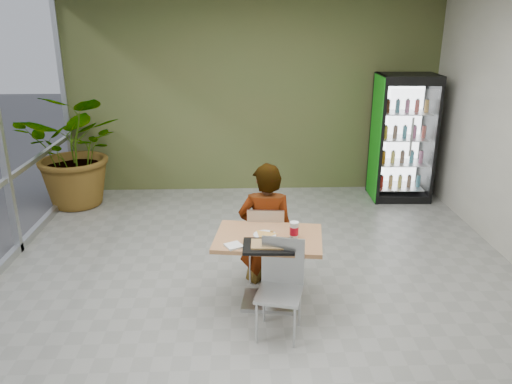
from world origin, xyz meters
TOP-DOWN VIEW (x-y plane):
  - ground at (0.00, 0.00)m, footprint 7.00×7.00m
  - room_envelope at (0.00, 0.00)m, footprint 6.00×7.00m
  - dining_table at (0.04, -0.15)m, footprint 1.13×0.86m
  - chair_far at (0.04, 0.31)m, footprint 0.42×0.42m
  - chair_near at (0.13, -0.59)m, footprint 0.48×0.49m
  - seated_woman at (0.05, 0.36)m, footprint 0.64×0.44m
  - pizza_plate at (0.01, -0.13)m, footprint 0.32×0.29m
  - soda_cup at (0.29, -0.18)m, footprint 0.09×0.09m
  - napkin_stack at (-0.30, -0.37)m, footprint 0.20×0.20m
  - cafeteria_tray at (0.03, -0.40)m, footprint 0.49×0.37m
  - beverage_fridge at (2.35, 2.98)m, footprint 0.92×0.72m
  - potted_plant at (-2.68, 2.83)m, footprint 1.76×1.58m

SIDE VIEW (x-z plane):
  - ground at x=0.00m, z-range 0.00..0.00m
  - chair_far at x=0.04m, z-range 0.08..0.95m
  - chair_near at x=0.13m, z-range 0.08..0.97m
  - seated_woman at x=0.05m, z-range -0.30..1.35m
  - dining_table at x=0.04m, z-range 0.16..0.91m
  - napkin_stack at x=-0.30m, z-range 0.75..0.77m
  - cafeteria_tray at x=0.03m, z-range 0.75..0.78m
  - pizza_plate at x=0.01m, z-range 0.75..0.78m
  - soda_cup at x=0.29m, z-range 0.75..0.91m
  - potted_plant at x=-2.68m, z-range 0.00..1.76m
  - beverage_fridge at x=2.35m, z-range 0.00..1.97m
  - room_envelope at x=0.00m, z-range 0.00..3.20m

